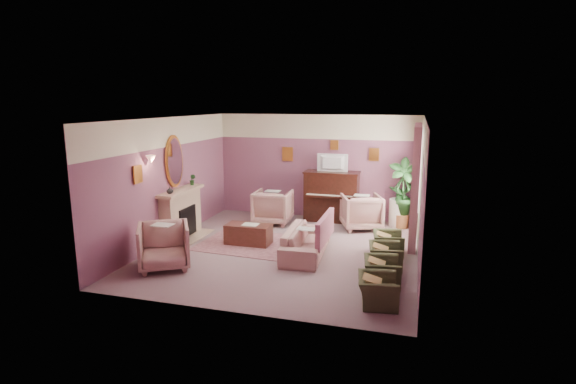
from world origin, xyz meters
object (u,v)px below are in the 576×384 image
(floral_armchair_front, at_px, (164,244))
(olive_chair_c, at_px, (385,252))
(sofa, at_px, (306,236))
(television, at_px, (332,162))
(floral_armchair_left, at_px, (273,205))
(olive_chair_d, at_px, (388,240))
(olive_chair_a, at_px, (378,286))
(side_table, at_px, (399,213))
(olive_chair_b, at_px, (382,267))
(floral_armchair_right, at_px, (361,210))
(coffee_table, at_px, (249,234))
(piano, at_px, (332,197))

(floral_armchair_front, bearing_deg, olive_chair_c, 16.08)
(sofa, bearing_deg, olive_chair_c, -10.78)
(television, relative_size, floral_armchair_left, 0.83)
(floral_armchair_left, relative_size, olive_chair_d, 1.36)
(floral_armchair_front, distance_m, olive_chair_a, 4.10)
(olive_chair_a, height_order, side_table, side_table)
(floral_armchair_front, bearing_deg, sofa, 31.43)
(olive_chair_c, bearing_deg, olive_chair_d, 90.00)
(olive_chair_b, bearing_deg, olive_chair_a, -90.00)
(television, xyz_separation_m, olive_chair_b, (1.64, -3.92, -1.29))
(floral_armchair_right, xyz_separation_m, olive_chair_a, (0.77, -4.22, -0.17))
(olive_chair_b, xyz_separation_m, olive_chair_d, (0.00, 1.64, 0.00))
(floral_armchair_left, bearing_deg, coffee_table, -89.47)
(television, relative_size, side_table, 1.14)
(coffee_table, bearing_deg, piano, 60.58)
(floral_armchair_front, distance_m, side_table, 6.00)
(piano, relative_size, floral_armchair_front, 1.45)
(television, relative_size, olive_chair_c, 1.13)
(floral_armchair_front, bearing_deg, coffee_table, 60.65)
(television, height_order, olive_chair_d, television)
(olive_chair_b, relative_size, olive_chair_c, 1.00)
(floral_armchair_left, height_order, side_table, floral_armchair_left)
(coffee_table, relative_size, side_table, 1.43)
(olive_chair_c, bearing_deg, floral_armchair_left, 141.00)
(coffee_table, distance_m, floral_armchair_left, 1.85)
(sofa, height_order, floral_armchair_front, floral_armchair_front)
(television, bearing_deg, floral_armchair_left, -156.54)
(floral_armchair_left, xyz_separation_m, floral_armchair_front, (-1.01, -3.65, 0.00))
(piano, bearing_deg, olive_chair_c, -62.56)
(coffee_table, distance_m, floral_armchair_front, 2.11)
(olive_chair_a, bearing_deg, television, 109.04)
(sofa, xyz_separation_m, floral_armchair_left, (-1.42, 2.17, 0.09))
(olive_chair_b, height_order, olive_chair_c, same)
(olive_chair_c, xyz_separation_m, olive_chair_d, (0.00, 0.82, 0.00))
(piano, bearing_deg, olive_chair_b, -67.61)
(olive_chair_a, bearing_deg, floral_armchair_front, 173.46)
(side_table, bearing_deg, coffee_table, -142.28)
(coffee_table, xyz_separation_m, floral_armchair_left, (-0.02, 1.83, 0.26))
(sofa, xyz_separation_m, floral_armchair_right, (0.87, 2.27, 0.09))
(sofa, height_order, olive_chair_b, sofa)
(piano, bearing_deg, television, -90.00)
(piano, xyz_separation_m, olive_chair_c, (1.64, -3.15, -0.34))
(television, height_order, olive_chair_a, television)
(piano, xyz_separation_m, television, (0.00, -0.05, 0.95))
(television, bearing_deg, side_table, 0.32)
(sofa, bearing_deg, floral_armchair_right, 69.08)
(floral_armchair_right, relative_size, olive_chair_a, 1.36)
(olive_chair_b, relative_size, side_table, 1.02)
(coffee_table, height_order, olive_chair_a, olive_chair_a)
(floral_armchair_right, distance_m, olive_chair_c, 2.70)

